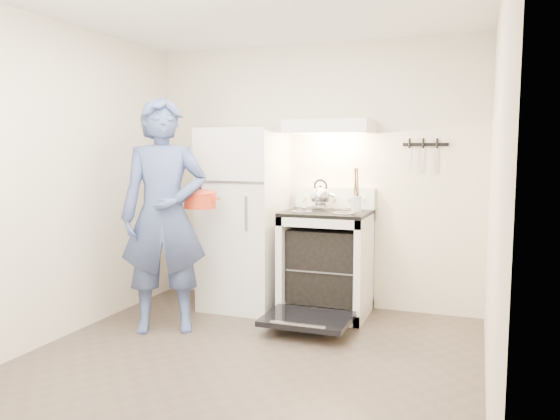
% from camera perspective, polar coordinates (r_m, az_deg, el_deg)
% --- Properties ---
extents(floor, '(3.60, 3.60, 0.00)m').
position_cam_1_polar(floor, '(3.90, -4.55, -16.35)').
color(floor, '#4C4036').
rests_on(floor, ground).
extents(back_wall, '(3.20, 0.02, 2.50)m').
position_cam_1_polar(back_wall, '(5.30, 3.50, 3.56)').
color(back_wall, beige).
rests_on(back_wall, ground).
extents(refrigerator, '(0.70, 0.70, 1.70)m').
position_cam_1_polar(refrigerator, '(5.21, -3.77, -0.91)').
color(refrigerator, silver).
rests_on(refrigerator, floor).
extents(stove_body, '(0.76, 0.65, 0.92)m').
position_cam_1_polar(stove_body, '(5.02, 4.89, -5.69)').
color(stove_body, silver).
rests_on(stove_body, floor).
extents(cooktop, '(0.76, 0.65, 0.03)m').
position_cam_1_polar(cooktop, '(4.95, 4.94, -0.30)').
color(cooktop, black).
rests_on(cooktop, stove_body).
extents(backsplash, '(0.76, 0.07, 0.20)m').
position_cam_1_polar(backsplash, '(5.21, 5.78, 1.29)').
color(backsplash, silver).
rests_on(backsplash, cooktop).
extents(oven_door, '(0.70, 0.54, 0.04)m').
position_cam_1_polar(oven_door, '(4.56, 2.84, -11.30)').
color(oven_door, black).
rests_on(oven_door, floor).
extents(oven_rack, '(0.60, 0.52, 0.01)m').
position_cam_1_polar(oven_rack, '(5.03, 4.89, -5.92)').
color(oven_rack, gray).
rests_on(oven_rack, stove_body).
extents(range_hood, '(0.76, 0.50, 0.12)m').
position_cam_1_polar(range_hood, '(4.99, 5.26, 8.66)').
color(range_hood, silver).
rests_on(range_hood, back_wall).
extents(knife_strip, '(0.40, 0.02, 0.03)m').
position_cam_1_polar(knife_strip, '(5.08, 14.98, 6.63)').
color(knife_strip, black).
rests_on(knife_strip, back_wall).
extents(pizza_stone, '(0.37, 0.37, 0.02)m').
position_cam_1_polar(pizza_stone, '(5.11, 4.82, -5.56)').
color(pizza_stone, brown).
rests_on(pizza_stone, oven_rack).
extents(tea_kettle, '(0.23, 0.19, 0.28)m').
position_cam_1_polar(tea_kettle, '(5.02, 4.24, 1.59)').
color(tea_kettle, '#BABABF').
rests_on(tea_kettle, cooktop).
extents(utensil_jar, '(0.10, 0.10, 0.13)m').
position_cam_1_polar(utensil_jar, '(4.70, 7.96, 0.66)').
color(utensil_jar, silver).
rests_on(utensil_jar, cooktop).
extents(person, '(0.83, 0.73, 1.92)m').
position_cam_1_polar(person, '(4.58, -12.02, -0.62)').
color(person, '#34476F').
rests_on(person, floor).
extents(dutch_oven, '(0.34, 0.27, 0.23)m').
position_cam_1_polar(dutch_oven, '(4.65, -8.36, 0.96)').
color(dutch_oven, red).
rests_on(dutch_oven, person).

